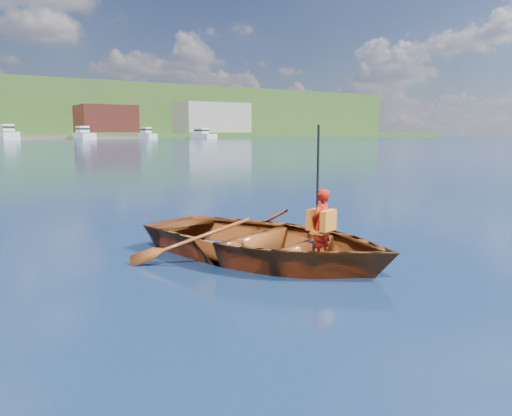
% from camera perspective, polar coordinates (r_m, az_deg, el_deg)
% --- Properties ---
extents(ground, '(600.00, 600.00, 0.00)m').
position_cam_1_polar(ground, '(7.70, -5.56, -6.20)').
color(ground, '#162F45').
rests_on(ground, ground).
extents(rowboat, '(4.44, 5.13, 0.89)m').
position_cam_1_polar(rowboat, '(7.80, 1.03, -3.74)').
color(rowboat, brown).
rests_on(rowboat, ground).
extents(child_paddler, '(0.45, 0.44, 1.98)m').
position_cam_1_polar(child_paddler, '(7.40, 7.43, -1.75)').
color(child_paddler, '#A2150A').
rests_on(child_paddler, ground).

